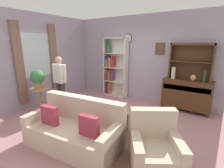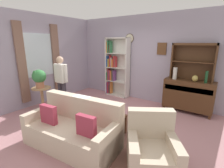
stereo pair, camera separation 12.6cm
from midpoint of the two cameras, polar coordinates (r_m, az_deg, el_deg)
The scene contains 17 objects.
ground_plane at distance 4.23m, azimuth -3.57°, elevation -13.09°, with size 5.40×4.60×0.02m, color #B27A7F.
wall_back at distance 5.62m, azimuth 9.47°, elevation 8.75°, with size 5.00×0.09×2.80m.
wall_left at distance 5.67m, azimuth -24.90°, elevation 7.60°, with size 0.16×4.20×2.80m.
area_rug at distance 3.91m, azimuth -3.88°, elevation -15.35°, with size 2.52×1.98×0.01m, color brown.
bookshelf at distance 5.98m, azimuth -0.05°, elevation 5.69°, with size 0.90×0.30×2.10m.
sideboard at distance 5.10m, azimuth 23.87°, elevation -3.16°, with size 1.30×0.45×0.92m.
sideboard_hutch at distance 5.02m, azimuth 25.31°, elevation 8.69°, with size 1.10×0.26×1.00m.
vase_tall at distance 4.97m, azimuth 19.96°, elevation 3.65°, with size 0.11×0.11×0.33m, color beige.
vase_round at distance 4.90m, azimuth 25.80°, elevation 1.96°, with size 0.15×0.15×0.17m, color tan.
bottle_wine at distance 4.84m, azimuth 28.88°, elevation 2.34°, with size 0.07×0.07×0.32m, color #194223.
couch_floral at distance 3.32m, azimuth -13.81°, elevation -15.43°, with size 1.88×1.04×0.90m.
armchair_floral at distance 2.85m, azimuth 13.43°, elevation -21.50°, with size 1.05×1.06×0.88m.
plant_stand at distance 5.06m, azimuth -24.31°, elevation -4.28°, with size 0.52×0.52×0.70m.
potted_plant_large at distance 4.90m, azimuth -25.33°, elevation 1.96°, with size 0.37×0.37×0.51m.
person_reading at distance 4.90m, azimuth -18.41°, elevation 1.47°, with size 0.52×0.20×1.56m.
coffee_table at distance 3.62m, azimuth -2.98°, elevation -11.62°, with size 0.80×0.50×0.42m.
book_stack at distance 3.59m, azimuth -3.07°, elevation -9.88°, with size 0.22×0.16×0.08m.
Camera 1 is at (2.22, -3.02, 1.94)m, focal length 26.20 mm.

